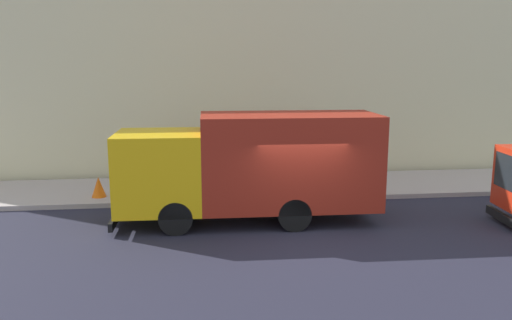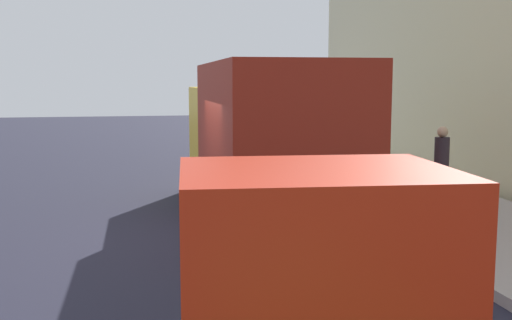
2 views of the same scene
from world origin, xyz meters
TOP-DOWN VIEW (x-y plane):
  - ground at (0.00, 0.00)m, footprint 80.00×80.00m
  - sidewalk at (4.92, 0.00)m, footprint 3.85×30.00m
  - building_facade at (7.35, 0.00)m, footprint 0.50×30.00m
  - large_utility_truck at (1.08, 1.27)m, footprint 2.53×7.76m
  - pedestrian_walking at (5.07, 1.21)m, footprint 0.36×0.36m
  - traffic_cone_orange at (3.89, 6.25)m, footprint 0.49×0.49m
  - street_sign_post at (3.42, 1.78)m, footprint 0.44×0.08m

SIDE VIEW (x-z plane):
  - ground at x=0.00m, z-range 0.00..0.00m
  - sidewalk at x=4.92m, z-range 0.00..0.16m
  - traffic_cone_orange at x=3.89m, z-range 0.16..0.86m
  - pedestrian_walking at x=5.07m, z-range 0.23..1.96m
  - street_sign_post at x=3.42m, z-range 0.39..2.87m
  - large_utility_truck at x=1.08m, z-range 0.14..3.35m
  - building_facade at x=7.35m, z-range 0.00..10.79m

